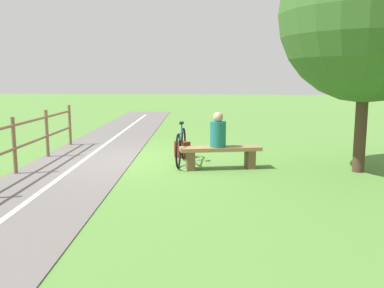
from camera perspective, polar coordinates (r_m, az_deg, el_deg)
ground_plane at (r=9.85m, az=-7.80°, el=-2.25°), size 80.00×80.00×0.00m
paved_path at (r=6.51m, az=-23.42°, el=-8.74°), size 5.80×36.05×0.02m
path_centre_line at (r=6.51m, az=-23.43°, el=-8.65°), size 3.22×31.86×0.00m
bench at (r=8.85m, az=3.92°, el=-1.32°), size 1.77×0.79×0.47m
person_seated at (r=8.77m, az=3.57°, el=1.66°), size 0.40×0.40×0.74m
bicycle at (r=9.37m, az=-1.52°, el=-0.29°), size 0.09×1.78×0.93m
backpack at (r=10.10m, az=-1.31°, el=-0.77°), size 0.40×0.39×0.39m
tree_far_right at (r=9.15m, az=22.94°, el=16.05°), size 3.45×3.45×4.87m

